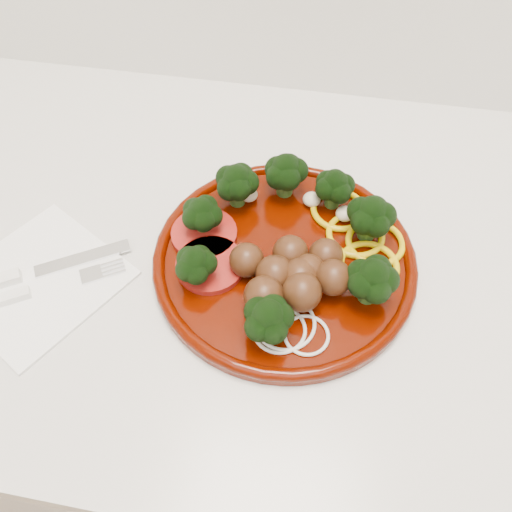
% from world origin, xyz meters
% --- Properties ---
extents(counter, '(2.40, 0.60, 0.90)m').
position_xyz_m(counter, '(0.00, 1.70, 0.45)').
color(counter, beige).
rests_on(counter, ground).
extents(plate, '(0.29, 0.29, 0.06)m').
position_xyz_m(plate, '(-0.12, 1.68, 0.92)').
color(plate, '#3D0900').
rests_on(plate, counter).
extents(napkin, '(0.21, 0.21, 0.00)m').
position_xyz_m(napkin, '(-0.38, 1.61, 0.90)').
color(napkin, white).
rests_on(napkin, counter).
extents(knife, '(0.17, 0.12, 0.01)m').
position_xyz_m(knife, '(-0.40, 1.60, 0.91)').
color(knife, silver).
rests_on(knife, napkin).
extents(fork, '(0.16, 0.10, 0.01)m').
position_xyz_m(fork, '(-0.39, 1.58, 0.91)').
color(fork, white).
rests_on(fork, napkin).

